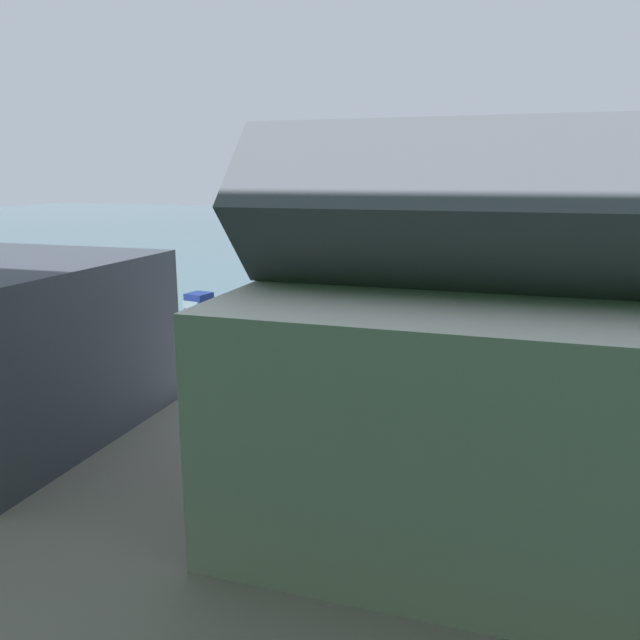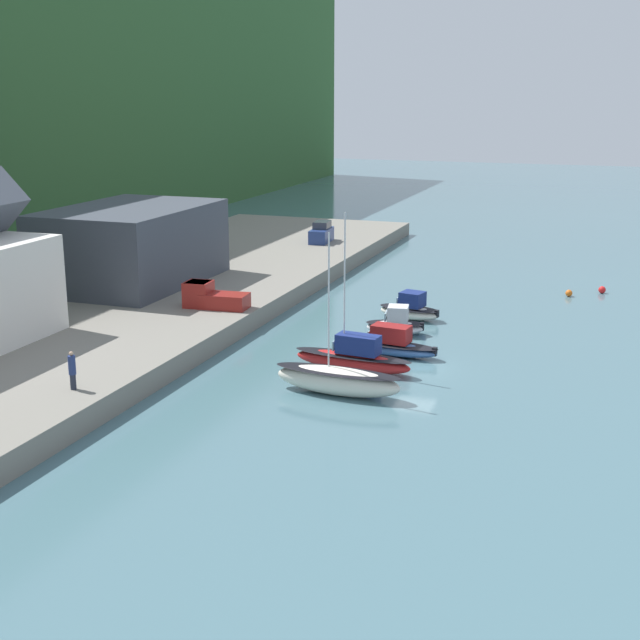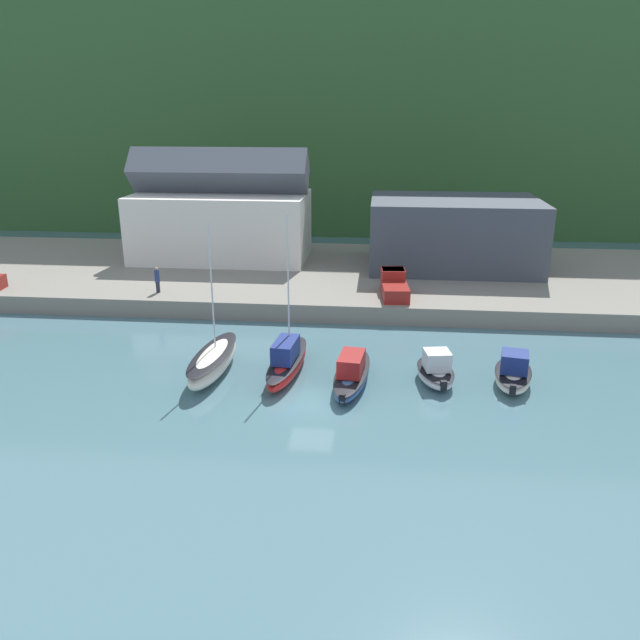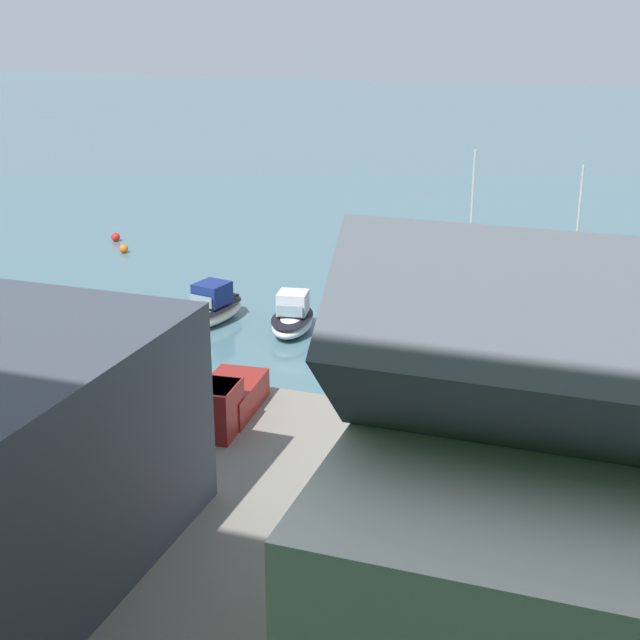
% 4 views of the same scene
% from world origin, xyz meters
% --- Properties ---
extents(ground_plane, '(320.00, 320.00, 0.00)m').
position_xyz_m(ground_plane, '(0.00, 0.00, 0.00)').
color(ground_plane, '#476B75').
extents(quay_promenade, '(102.34, 22.52, 1.44)m').
position_xyz_m(quay_promenade, '(0.00, 24.52, 0.72)').
color(quay_promenade, gray).
rests_on(quay_promenade, ground_plane).
extents(harbor_clubhouse, '(17.14, 9.12, 10.76)m').
position_xyz_m(harbor_clubhouse, '(-11.99, 27.90, 5.41)').
color(harbor_clubhouse, silver).
rests_on(harbor_clubhouse, quay_promenade).
extents(moored_boat_0, '(2.43, 7.86, 9.47)m').
position_xyz_m(moored_boat_0, '(-6.52, 3.06, 0.89)').
color(moored_boat_0, white).
rests_on(moored_boat_0, ground_plane).
extents(moored_boat_1, '(2.47, 7.99, 9.97)m').
position_xyz_m(moored_boat_1, '(-1.93, 3.55, 0.87)').
color(moored_boat_1, red).
rests_on(moored_boat_1, ground_plane).
extents(moored_boat_2, '(2.70, 7.47, 2.04)m').
position_xyz_m(moored_boat_2, '(2.18, 2.49, 0.71)').
color(moored_boat_2, '#33568E').
rests_on(moored_boat_2, ground_plane).
extents(moored_boat_3, '(2.73, 4.47, 2.11)m').
position_xyz_m(moored_boat_3, '(7.22, 3.25, 0.74)').
color(moored_boat_3, silver).
rests_on(moored_boat_3, ground_plane).
extents(moored_boat_4, '(3.04, 5.20, 2.15)m').
position_xyz_m(moored_boat_4, '(11.84, 3.35, 0.76)').
color(moored_boat_4, white).
rests_on(moored_boat_4, ground_plane).
extents(pickup_truck_1, '(2.34, 4.87, 1.90)m').
position_xyz_m(pickup_truck_1, '(4.84, 16.79, 2.26)').
color(pickup_truck_1, maroon).
rests_on(pickup_truck_1, quay_promenade).
extents(person_on_quay, '(0.40, 0.40, 2.14)m').
position_xyz_m(person_on_quay, '(-14.37, 15.54, 2.54)').
color(person_on_quay, '#232838').
rests_on(person_on_quay, quay_promenade).
extents(mooring_buoy_0, '(0.59, 0.59, 0.59)m').
position_xyz_m(mooring_buoy_0, '(23.77, -7.59, 0.29)').
color(mooring_buoy_0, orange).
rests_on(mooring_buoy_0, ground_plane).
extents(mooring_buoy_1, '(0.62, 0.62, 0.62)m').
position_xyz_m(mooring_buoy_1, '(26.00, -10.19, 0.31)').
color(mooring_buoy_1, red).
rests_on(mooring_buoy_1, ground_plane).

